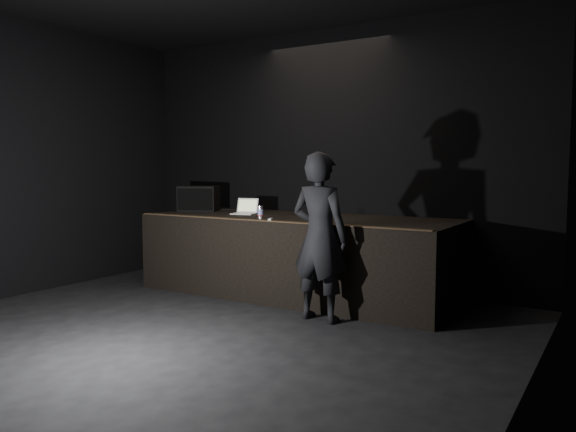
% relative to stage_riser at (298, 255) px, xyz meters
% --- Properties ---
extents(ground, '(7.00, 7.00, 0.00)m').
position_rel_stage_riser_xyz_m(ground, '(0.00, -2.73, -0.50)').
color(ground, black).
rests_on(ground, ground).
extents(room_walls, '(6.10, 7.10, 3.52)m').
position_rel_stage_riser_xyz_m(room_walls, '(0.00, -2.73, 1.52)').
color(room_walls, black).
rests_on(room_walls, ground).
extents(stage_riser, '(4.00, 1.50, 1.00)m').
position_rel_stage_riser_xyz_m(stage_riser, '(0.00, 0.00, 0.00)').
color(stage_riser, black).
rests_on(stage_riser, ground).
extents(riser_lip, '(3.92, 0.10, 0.01)m').
position_rel_stage_riser_xyz_m(riser_lip, '(0.00, -0.71, 0.51)').
color(riser_lip, brown).
rests_on(riser_lip, stage_riser).
extents(stage_monitor, '(0.64, 0.57, 0.36)m').
position_rel_stage_riser_xyz_m(stage_monitor, '(-1.67, 0.02, 0.68)').
color(stage_monitor, black).
rests_on(stage_monitor, stage_riser).
extents(cable, '(0.75, 0.34, 0.02)m').
position_rel_stage_riser_xyz_m(cable, '(-1.43, 0.34, 0.51)').
color(cable, black).
rests_on(cable, stage_riser).
extents(laptop, '(0.35, 0.32, 0.21)m').
position_rel_stage_riser_xyz_m(laptop, '(-0.81, -0.03, 0.55)').
color(laptop, silver).
rests_on(laptop, stage_riser).
extents(beer_can, '(0.07, 0.07, 0.16)m').
position_rel_stage_riser_xyz_m(beer_can, '(-0.21, -0.56, 0.58)').
color(beer_can, silver).
rests_on(beer_can, stage_riser).
extents(plastic_cup, '(0.08, 0.08, 0.11)m').
position_rel_stage_riser_xyz_m(plastic_cup, '(0.40, 0.06, 0.55)').
color(plastic_cup, white).
rests_on(plastic_cup, stage_riser).
extents(wii_remote, '(0.09, 0.15, 0.03)m').
position_rel_stage_riser_xyz_m(wii_remote, '(0.00, -0.65, 0.51)').
color(wii_remote, white).
rests_on(wii_remote, stage_riser).
extents(person, '(0.67, 0.46, 1.79)m').
position_rel_stage_riser_xyz_m(person, '(0.82, -0.95, 0.39)').
color(person, black).
rests_on(person, ground).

